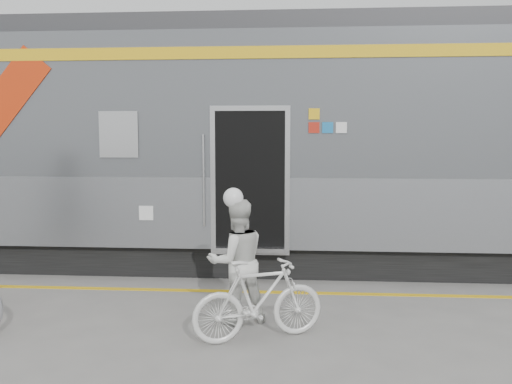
{
  "coord_description": "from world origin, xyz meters",
  "views": [
    {
      "loc": [
        1.23,
        -5.39,
        2.23
      ],
      "look_at": [
        0.71,
        1.6,
        1.5
      ],
      "focal_mm": 38.0,
      "sensor_mm": 36.0,
      "label": 1
    }
  ],
  "objects": [
    {
      "name": "ground",
      "position": [
        0.0,
        0.0,
        0.0
      ],
      "size": [
        90.0,
        90.0,
        0.0
      ],
      "primitive_type": "plane",
      "color": "slate",
      "rests_on": "ground"
    },
    {
      "name": "train",
      "position": [
        -1.66,
        4.19,
        2.05
      ],
      "size": [
        24.0,
        3.17,
        4.1
      ],
      "color": "black",
      "rests_on": "ground"
    },
    {
      "name": "safety_strip",
      "position": [
        0.0,
        2.15,
        0.0
      ],
      "size": [
        24.0,
        0.12,
        0.01
      ],
      "primitive_type": "cube",
      "color": "gold",
      "rests_on": "ground"
    },
    {
      "name": "woman",
      "position": [
        0.53,
        0.89,
        0.74
      ],
      "size": [
        0.88,
        0.8,
        1.49
      ],
      "primitive_type": "imported",
      "rotation": [
        0.0,
        0.0,
        3.54
      ],
      "color": "silver",
      "rests_on": "ground"
    },
    {
      "name": "bicycle_right",
      "position": [
        0.83,
        0.34,
        0.45
      ],
      "size": [
        1.54,
        0.97,
        0.9
      ],
      "primitive_type": "imported",
      "rotation": [
        0.0,
        0.0,
        1.97
      ],
      "color": "silver",
      "rests_on": "ground"
    },
    {
      "name": "helmet_woman",
      "position": [
        0.53,
        0.89,
        1.6
      ],
      "size": [
        0.24,
        0.24,
        0.24
      ],
      "primitive_type": "sphere",
      "color": "white",
      "rests_on": "woman"
    }
  ]
}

